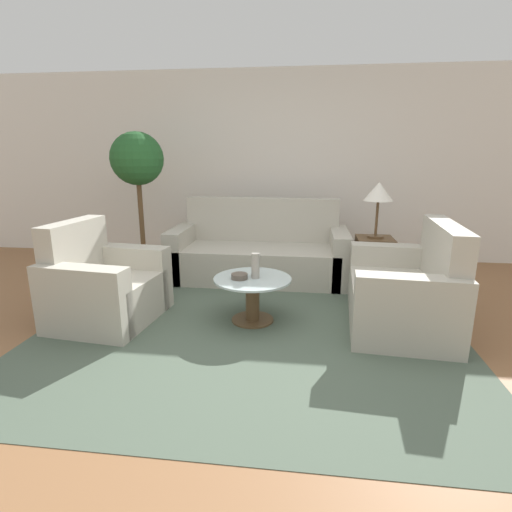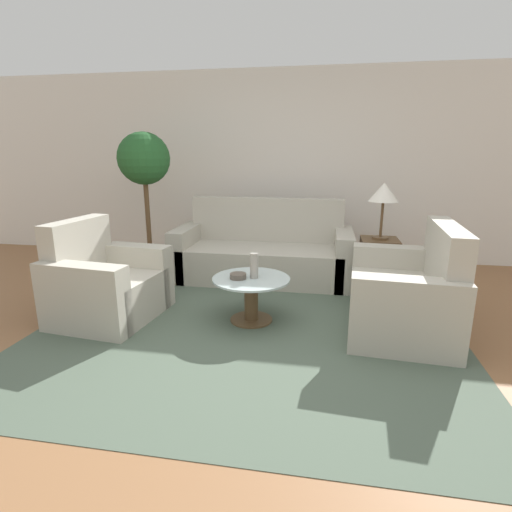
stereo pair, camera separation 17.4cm
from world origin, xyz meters
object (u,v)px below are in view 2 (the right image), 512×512
at_px(bowl, 238,276).
at_px(sofa_main, 264,254).
at_px(potted_plant, 145,170).
at_px(armchair, 104,286).
at_px(coffee_table, 251,293).
at_px(vase, 254,266).
at_px(loveseat, 409,297).
at_px(table_lamp, 384,194).

bearing_deg(bowl, sofa_main, 89.24).
bearing_deg(bowl, potted_plant, 136.30).
relative_size(armchair, potted_plant, 0.59).
bearing_deg(coffee_table, vase, 13.41).
distance_m(potted_plant, vase, 2.26).
xyz_separation_m(armchair, loveseat, (2.74, 0.21, 0.00)).
relative_size(table_lamp, vase, 2.73).
relative_size(loveseat, potted_plant, 0.75).
relative_size(coffee_table, vase, 3.07).
height_order(table_lamp, potted_plant, potted_plant).
bearing_deg(table_lamp, vase, -135.86).
bearing_deg(bowl, vase, 18.13).
height_order(coffee_table, vase, vase).
xyz_separation_m(armchair, table_lamp, (2.61, 1.31, 0.76)).
relative_size(potted_plant, vase, 7.66).
bearing_deg(loveseat, potted_plant, -109.37).
bearing_deg(table_lamp, armchair, -153.28).
relative_size(potted_plant, bowl, 11.92).
xyz_separation_m(armchair, bowl, (1.25, 0.09, 0.14)).
height_order(armchair, potted_plant, potted_plant).
height_order(loveseat, coffee_table, loveseat).
height_order(armchair, bowl, armchair).
relative_size(loveseat, table_lamp, 2.10).
xyz_separation_m(coffee_table, potted_plant, (-1.60, 1.38, 1.02)).
height_order(armchair, table_lamp, table_lamp).
distance_m(sofa_main, vase, 1.36).
bearing_deg(bowl, coffee_table, 19.21).
bearing_deg(table_lamp, coffee_table, -136.31).
height_order(armchair, loveseat, loveseat).
xyz_separation_m(sofa_main, vase, (0.12, -1.33, 0.23)).
xyz_separation_m(loveseat, table_lamp, (-0.13, 1.11, 0.76)).
relative_size(sofa_main, bowl, 14.34).
bearing_deg(table_lamp, bowl, -137.84).
relative_size(armchair, table_lamp, 1.65).
relative_size(sofa_main, potted_plant, 1.20).
distance_m(coffee_table, table_lamp, 1.89).
relative_size(table_lamp, potted_plant, 0.36).
xyz_separation_m(loveseat, coffee_table, (-1.37, -0.08, -0.03)).
distance_m(armchair, bowl, 1.26).
relative_size(loveseat, bowl, 8.91).
bearing_deg(table_lamp, sofa_main, 173.37).
height_order(coffee_table, potted_plant, potted_plant).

